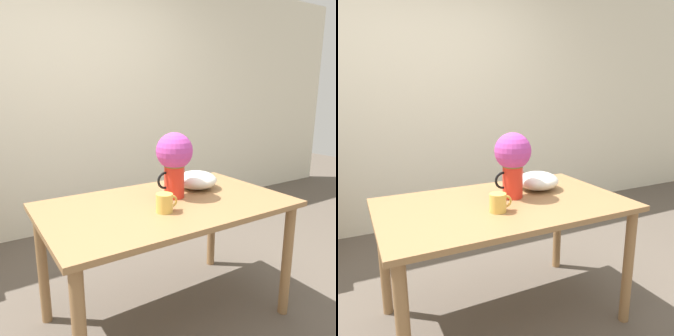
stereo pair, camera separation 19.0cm
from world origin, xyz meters
The scene contains 5 objects.
wall_back centered at (0.00, 1.83, 1.30)m, with size 8.00×0.05×2.60m.
table centered at (0.16, 0.12, 0.65)m, with size 1.40×0.84×0.75m.
flower_vase centered at (0.25, 0.18, 0.99)m, with size 0.22×0.22×0.39m.
coffee_mug centered at (0.07, -0.01, 0.80)m, with size 0.13×0.09×0.10m.
white_bowl centered at (0.47, 0.26, 0.80)m, with size 0.27×0.27×0.11m.
Camera 2 is at (-0.62, -1.49, 1.36)m, focal length 35.00 mm.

